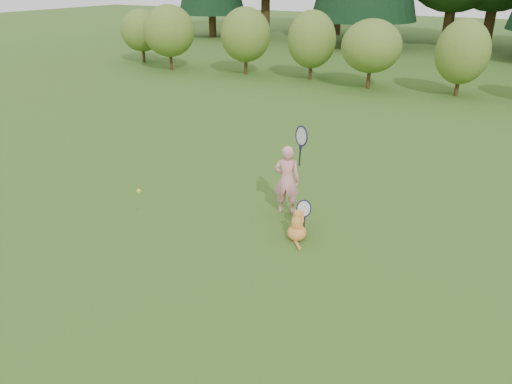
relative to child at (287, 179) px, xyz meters
The scene contains 5 objects.
ground 1.81m from the child, 103.00° to the right, with size 100.00×100.00×0.00m, color #355718.
shrub_row 11.40m from the child, 91.90° to the left, with size 28.00×3.00×2.80m, color #556E22, non-canonical shape.
child is the anchor object (origin of this frame).
cat 1.04m from the child, 53.62° to the right, with size 0.47×0.78×0.73m.
tennis_ball 2.60m from the child, 133.67° to the right, with size 0.07×0.07×0.07m.
Camera 1 is at (3.90, -5.84, 4.04)m, focal length 35.00 mm.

